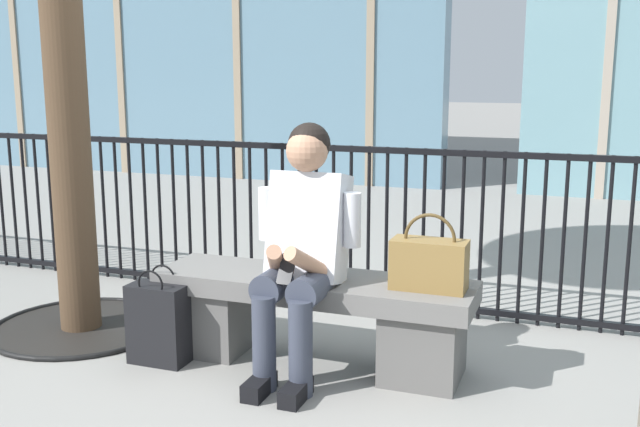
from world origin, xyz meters
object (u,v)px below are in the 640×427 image
at_px(stone_bench, 313,311).
at_px(handbag_on_bench, 429,263).
at_px(shopping_bag, 159,323).
at_px(seated_person_with_phone, 302,243).

distance_m(stone_bench, handbag_on_bench, 0.65).
xyz_separation_m(stone_bench, handbag_on_bench, (0.58, -0.01, 0.30)).
bearing_deg(handbag_on_bench, shopping_bag, -169.03).
xyz_separation_m(handbag_on_bench, shopping_bag, (-1.31, -0.25, -0.37)).
distance_m(handbag_on_bench, shopping_bag, 1.38).
bearing_deg(seated_person_with_phone, handbag_on_bench, 11.44).
xyz_separation_m(seated_person_with_phone, shopping_bag, (-0.72, -0.14, -0.44)).
bearing_deg(handbag_on_bench, seated_person_with_phone, -168.56).
distance_m(seated_person_with_phone, handbag_on_bench, 0.60).
xyz_separation_m(stone_bench, shopping_bag, (-0.73, -0.26, -0.06)).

